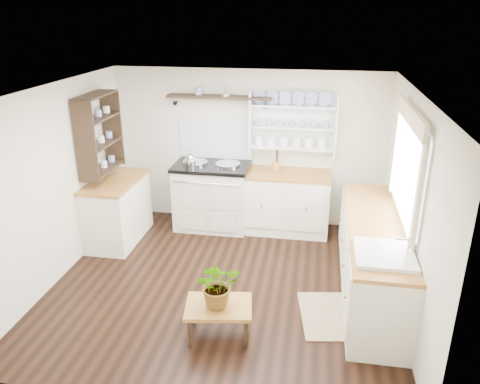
% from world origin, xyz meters
% --- Properties ---
extents(floor, '(4.00, 3.80, 0.01)m').
position_xyz_m(floor, '(0.00, 0.00, 0.00)').
color(floor, black).
rests_on(floor, ground).
extents(wall_back, '(4.00, 0.02, 2.30)m').
position_xyz_m(wall_back, '(0.00, 1.90, 1.15)').
color(wall_back, silver).
rests_on(wall_back, ground).
extents(wall_right, '(0.02, 3.80, 2.30)m').
position_xyz_m(wall_right, '(2.00, 0.00, 1.15)').
color(wall_right, silver).
rests_on(wall_right, ground).
extents(wall_left, '(0.02, 3.80, 2.30)m').
position_xyz_m(wall_left, '(-2.00, 0.00, 1.15)').
color(wall_left, silver).
rests_on(wall_left, ground).
extents(ceiling, '(4.00, 3.80, 0.01)m').
position_xyz_m(ceiling, '(0.00, 0.00, 2.30)').
color(ceiling, white).
rests_on(ceiling, wall_back).
extents(window, '(0.08, 1.55, 1.22)m').
position_xyz_m(window, '(1.95, 0.15, 1.56)').
color(window, white).
rests_on(window, wall_right).
extents(aga_cooker, '(1.09, 0.76, 1.01)m').
position_xyz_m(aga_cooker, '(-0.49, 1.57, 0.50)').
color(aga_cooker, beige).
rests_on(aga_cooker, floor).
extents(back_cabinets, '(1.27, 0.63, 0.90)m').
position_xyz_m(back_cabinets, '(0.60, 1.60, 0.46)').
color(back_cabinets, white).
rests_on(back_cabinets, floor).
extents(right_cabinets, '(0.62, 2.43, 0.90)m').
position_xyz_m(right_cabinets, '(1.70, 0.10, 0.46)').
color(right_cabinets, white).
rests_on(right_cabinets, floor).
extents(belfast_sink, '(0.55, 0.60, 0.45)m').
position_xyz_m(belfast_sink, '(1.70, -0.65, 0.80)').
color(belfast_sink, white).
rests_on(belfast_sink, right_cabinets).
extents(left_cabinets, '(0.62, 1.13, 0.90)m').
position_xyz_m(left_cabinets, '(-1.70, 0.90, 0.46)').
color(left_cabinets, white).
rests_on(left_cabinets, floor).
extents(plate_rack, '(1.20, 0.22, 0.90)m').
position_xyz_m(plate_rack, '(0.65, 1.86, 1.56)').
color(plate_rack, white).
rests_on(plate_rack, wall_back).
extents(high_shelf, '(1.50, 0.29, 0.16)m').
position_xyz_m(high_shelf, '(-0.40, 1.78, 1.91)').
color(high_shelf, black).
rests_on(high_shelf, wall_back).
extents(left_shelving, '(0.28, 0.80, 1.05)m').
position_xyz_m(left_shelving, '(-1.84, 0.90, 1.55)').
color(left_shelving, black).
rests_on(left_shelving, wall_left).
extents(kettle, '(0.18, 0.18, 0.22)m').
position_xyz_m(kettle, '(-0.77, 1.45, 1.04)').
color(kettle, silver).
rests_on(kettle, aga_cooker).
extents(utensil_crock, '(0.11, 0.11, 0.13)m').
position_xyz_m(utensil_crock, '(0.44, 1.68, 0.97)').
color(utensil_crock, '#AD7D3F').
rests_on(utensil_crock, back_cabinets).
extents(center_table, '(0.71, 0.56, 0.35)m').
position_xyz_m(center_table, '(0.15, -0.93, 0.31)').
color(center_table, brown).
rests_on(center_table, floor).
extents(potted_plant, '(0.53, 0.50, 0.48)m').
position_xyz_m(potted_plant, '(0.15, -0.93, 0.59)').
color(potted_plant, '#3F7233').
rests_on(potted_plant, center_table).
extents(floor_rug, '(0.68, 0.93, 0.02)m').
position_xyz_m(floor_rug, '(1.22, -0.43, 0.01)').
color(floor_rug, '#81634B').
rests_on(floor_rug, floor).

